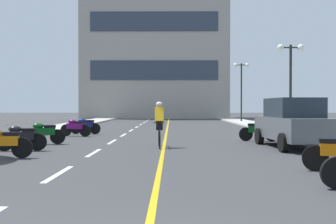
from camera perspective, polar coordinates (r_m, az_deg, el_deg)
ground_plane at (r=23.86m, az=-0.80°, el=-2.82°), size 140.00×140.00×0.00m
curb_left at (r=27.94m, az=-15.60°, el=-2.20°), size 2.40×72.00×0.12m
curb_right at (r=27.66m, az=14.44°, el=-2.22°), size 2.40×72.00×0.12m
lane_dash_1 at (r=9.29m, az=-15.51°, el=-8.59°), size 0.14×2.20×0.01m
lane_dash_2 at (r=13.14m, az=-10.68°, el=-5.80°), size 0.14×2.20×0.01m
lane_dash_3 at (r=17.06m, az=-8.07°, el=-4.27°), size 0.14×2.20×0.01m
lane_dash_4 at (r=21.02m, az=-6.45°, el=-3.31°), size 0.14×2.20×0.01m
lane_dash_5 at (r=24.98m, az=-5.34°, el=-2.66°), size 0.14×2.20×0.01m
lane_dash_6 at (r=28.96m, az=-4.54°, el=-2.18°), size 0.14×2.20×0.01m
lane_dash_7 at (r=32.94m, az=-3.93°, el=-1.81°), size 0.14×2.20×0.01m
lane_dash_8 at (r=36.93m, az=-3.46°, el=-1.53°), size 0.14×2.20×0.01m
lane_dash_9 at (r=40.91m, az=-3.07°, el=-1.30°), size 0.14×2.20×0.01m
lane_dash_10 at (r=44.90m, az=-2.76°, el=-1.11°), size 0.14×2.20×0.01m
lane_dash_11 at (r=48.90m, az=-2.49°, el=-0.95°), size 0.14×2.20×0.01m
centre_line_yellow at (r=26.85m, az=-0.12°, el=-2.41°), size 0.12×66.00×0.01m
office_building at (r=52.37m, az=-1.83°, el=9.96°), size 18.41×7.83×19.67m
street_lamp_mid at (r=22.70m, az=17.30°, el=6.20°), size 1.46×0.36×4.79m
street_lamp_far at (r=38.27m, az=10.55°, el=4.70°), size 1.46×0.36×5.51m
parked_car_near at (r=15.15m, az=17.63°, el=-1.49°), size 2.13×4.30×1.82m
motorcycle_3 at (r=12.41m, az=-22.88°, el=-4.07°), size 1.69×0.62×0.92m
motorcycle_4 at (r=14.32m, az=-20.50°, el=-3.41°), size 1.70×0.60×0.92m
motorcycle_5 at (r=16.48m, az=-17.60°, el=-2.85°), size 1.69×0.63×0.92m
motorcycle_6 at (r=17.60m, az=13.02°, el=-2.60°), size 1.69×0.62×0.92m
motorcycle_7 at (r=20.43m, az=-13.25°, el=-2.13°), size 1.65×0.75×0.92m
motorcycle_8 at (r=22.05m, az=-11.88°, el=-1.91°), size 1.70×0.60×0.92m
cyclist_rider at (r=14.60m, az=-1.26°, el=-1.65°), size 0.42×1.77×1.71m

